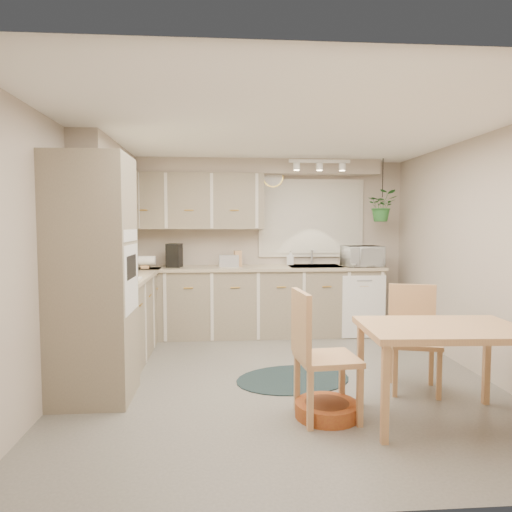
# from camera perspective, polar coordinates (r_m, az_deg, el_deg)

# --- Properties ---
(floor) EXTENTS (4.20, 4.20, 0.00)m
(floor) POSITION_cam_1_polar(r_m,az_deg,el_deg) (4.64, 3.11, -15.09)
(floor) COLOR slate
(floor) RESTS_ON ground
(ceiling) EXTENTS (4.20, 4.20, 0.00)m
(ceiling) POSITION_cam_1_polar(r_m,az_deg,el_deg) (4.47, 3.23, 15.41)
(ceiling) COLOR white
(ceiling) RESTS_ON wall_back
(wall_back) EXTENTS (4.00, 0.04, 2.40)m
(wall_back) POSITION_cam_1_polar(r_m,az_deg,el_deg) (6.48, 0.75, 1.21)
(wall_back) COLOR #AFA090
(wall_back) RESTS_ON floor
(wall_front) EXTENTS (4.00, 0.04, 2.40)m
(wall_front) POSITION_cam_1_polar(r_m,az_deg,el_deg) (2.34, 9.90, -3.82)
(wall_front) COLOR #AFA090
(wall_front) RESTS_ON floor
(wall_left) EXTENTS (0.04, 4.20, 2.40)m
(wall_left) POSITION_cam_1_polar(r_m,az_deg,el_deg) (4.58, -22.47, -0.25)
(wall_left) COLOR #AFA090
(wall_left) RESTS_ON floor
(wall_right) EXTENTS (0.04, 4.20, 2.40)m
(wall_right) POSITION_cam_1_polar(r_m,az_deg,el_deg) (5.06, 26.25, 0.01)
(wall_right) COLOR #AFA090
(wall_right) RESTS_ON floor
(base_cab_left) EXTENTS (0.60, 1.85, 0.90)m
(base_cab_left) POSITION_cam_1_polar(r_m,az_deg,el_deg) (5.44, -16.33, -7.45)
(base_cab_left) COLOR gray
(base_cab_left) RESTS_ON floor
(base_cab_back) EXTENTS (3.60, 0.60, 0.90)m
(base_cab_back) POSITION_cam_1_polar(r_m,az_deg,el_deg) (6.25, -0.85, -5.82)
(base_cab_back) COLOR gray
(base_cab_back) RESTS_ON floor
(counter_left) EXTENTS (0.64, 1.89, 0.04)m
(counter_left) POSITION_cam_1_polar(r_m,az_deg,el_deg) (5.37, -16.33, -2.53)
(counter_left) COLOR tan
(counter_left) RESTS_ON base_cab_left
(counter_back) EXTENTS (3.64, 0.64, 0.04)m
(counter_back) POSITION_cam_1_polar(r_m,az_deg,el_deg) (6.17, -0.85, -1.54)
(counter_back) COLOR tan
(counter_back) RESTS_ON base_cab_back
(oven_stack) EXTENTS (0.65, 0.65, 2.10)m
(oven_stack) POSITION_cam_1_polar(r_m,az_deg,el_deg) (4.15, -19.75, -2.68)
(oven_stack) COLOR gray
(oven_stack) RESTS_ON floor
(wall_oven_face) EXTENTS (0.02, 0.56, 0.58)m
(wall_oven_face) POSITION_cam_1_polar(r_m,az_deg,el_deg) (4.07, -15.40, -2.71)
(wall_oven_face) COLOR white
(wall_oven_face) RESTS_ON oven_stack
(upper_cab_left) EXTENTS (0.35, 2.00, 0.75)m
(upper_cab_left) POSITION_cam_1_polar(r_m,az_deg,el_deg) (5.50, -17.63, 7.04)
(upper_cab_left) COLOR gray
(upper_cab_left) RESTS_ON wall_left
(upper_cab_back) EXTENTS (2.00, 0.35, 0.75)m
(upper_cab_back) POSITION_cam_1_polar(r_m,az_deg,el_deg) (6.29, -8.28, 6.78)
(upper_cab_back) COLOR gray
(upper_cab_back) RESTS_ON wall_back
(soffit_left) EXTENTS (0.30, 2.00, 0.20)m
(soffit_left) POSITION_cam_1_polar(r_m,az_deg,el_deg) (5.55, -17.99, 11.93)
(soffit_left) COLOR #AFA090
(soffit_left) RESTS_ON wall_left
(soffit_back) EXTENTS (3.60, 0.30, 0.20)m
(soffit_back) POSITION_cam_1_polar(r_m,az_deg,el_deg) (6.35, -0.95, 11.09)
(soffit_back) COLOR #AFA090
(soffit_back) RESTS_ON wall_back
(cooktop) EXTENTS (0.52, 0.58, 0.02)m
(cooktop) POSITION_cam_1_polar(r_m,az_deg,el_deg) (4.81, -17.64, -3.00)
(cooktop) COLOR white
(cooktop) RESTS_ON counter_left
(range_hood) EXTENTS (0.40, 0.60, 0.14)m
(range_hood) POSITION_cam_1_polar(r_m,az_deg,el_deg) (4.78, -17.99, 2.42)
(range_hood) COLOR white
(range_hood) RESTS_ON upper_cab_left
(window_blinds) EXTENTS (1.40, 0.02, 1.00)m
(window_blinds) POSITION_cam_1_polar(r_m,az_deg,el_deg) (6.54, 6.92, 4.71)
(window_blinds) COLOR silver
(window_blinds) RESTS_ON wall_back
(window_frame) EXTENTS (1.50, 0.02, 1.10)m
(window_frame) POSITION_cam_1_polar(r_m,az_deg,el_deg) (6.55, 6.90, 4.71)
(window_frame) COLOR beige
(window_frame) RESTS_ON wall_back
(sink) EXTENTS (0.70, 0.48, 0.10)m
(sink) POSITION_cam_1_polar(r_m,az_deg,el_deg) (6.30, 7.34, -1.64)
(sink) COLOR #B3B6BB
(sink) RESTS_ON counter_back
(dishwasher_front) EXTENTS (0.58, 0.02, 0.83)m
(dishwasher_front) POSITION_cam_1_polar(r_m,az_deg,el_deg) (6.22, 13.34, -6.20)
(dishwasher_front) COLOR white
(dishwasher_front) RESTS_ON base_cab_back
(track_light_bar) EXTENTS (0.80, 0.04, 0.04)m
(track_light_bar) POSITION_cam_1_polar(r_m,az_deg,el_deg) (6.08, 7.95, 11.65)
(track_light_bar) COLOR white
(track_light_bar) RESTS_ON ceiling
(wall_clock) EXTENTS (0.30, 0.03, 0.30)m
(wall_clock) POSITION_cam_1_polar(r_m,az_deg,el_deg) (6.49, 2.12, 9.87)
(wall_clock) COLOR #E8C052
(wall_clock) RESTS_ON wall_back
(dining_table) EXTENTS (1.23, 0.85, 0.75)m
(dining_table) POSITION_cam_1_polar(r_m,az_deg,el_deg) (3.86, 22.12, -13.52)
(dining_table) COLOR tan
(dining_table) RESTS_ON floor
(chair_left) EXTENTS (0.51, 0.51, 1.01)m
(chair_left) POSITION_cam_1_polar(r_m,az_deg,el_deg) (3.67, 8.92, -12.09)
(chair_left) COLOR tan
(chair_left) RESTS_ON floor
(chair_back) EXTENTS (0.55, 0.55, 0.95)m
(chair_back) POSITION_cam_1_polar(r_m,az_deg,el_deg) (4.43, 19.20, -9.81)
(chair_back) COLOR tan
(chair_back) RESTS_ON floor
(braided_rug) EXTENTS (1.28, 1.06, 0.01)m
(braided_rug) POSITION_cam_1_polar(r_m,az_deg,el_deg) (4.62, 4.67, -15.10)
(braided_rug) COLOR black
(braided_rug) RESTS_ON floor
(pet_bed) EXTENTS (0.65, 0.65, 0.12)m
(pet_bed) POSITION_cam_1_polar(r_m,az_deg,el_deg) (3.83, 8.84, -18.44)
(pet_bed) COLOR #9F571F
(pet_bed) RESTS_ON floor
(microwave) EXTENTS (0.55, 0.37, 0.34)m
(microwave) POSITION_cam_1_polar(r_m,az_deg,el_deg) (6.35, 13.14, 0.24)
(microwave) COLOR white
(microwave) RESTS_ON counter_back
(soap_bottle) EXTENTS (0.13, 0.22, 0.10)m
(soap_bottle) POSITION_cam_1_polar(r_m,az_deg,el_deg) (6.39, 4.32, -0.75)
(soap_bottle) COLOR white
(soap_bottle) RESTS_ON counter_back
(hanging_plant) EXTENTS (0.48, 0.51, 0.33)m
(hanging_plant) POSITION_cam_1_polar(r_m,az_deg,el_deg) (6.42, 15.49, 5.63)
(hanging_plant) COLOR #29672B
(hanging_plant) RESTS_ON ceiling
(coffee_maker) EXTENTS (0.21, 0.25, 0.32)m
(coffee_maker) POSITION_cam_1_polar(r_m,az_deg,el_deg) (6.19, -10.17, 0.07)
(coffee_maker) COLOR black
(coffee_maker) RESTS_ON counter_back
(toaster) EXTENTS (0.27, 0.16, 0.16)m
(toaster) POSITION_cam_1_polar(r_m,az_deg,el_deg) (6.18, -3.42, -0.61)
(toaster) COLOR #B3B6BB
(toaster) RESTS_ON counter_back
(knife_block) EXTENTS (0.11, 0.11, 0.22)m
(knife_block) POSITION_cam_1_polar(r_m,az_deg,el_deg) (6.22, -2.29, -0.32)
(knife_block) COLOR tan
(knife_block) RESTS_ON counter_back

